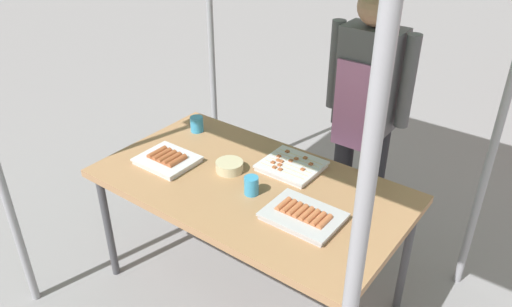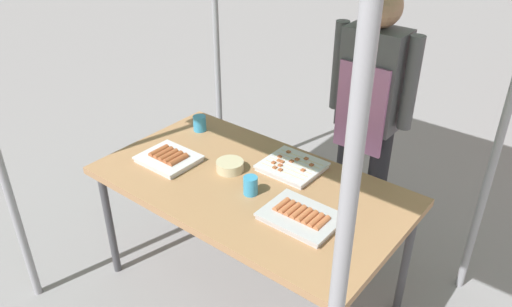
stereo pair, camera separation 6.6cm
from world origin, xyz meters
name	(u,v)px [view 1 (the left image)]	position (x,y,z in m)	size (l,w,h in m)	color
ground_plane	(251,288)	(0.00, 0.00, 0.00)	(18.00, 18.00, 0.00)	slate
stall_table	(250,191)	(0.00, 0.00, 0.70)	(1.60, 0.90, 0.75)	#9E724C
tray_grilled_sausages	(303,216)	(0.38, -0.10, 0.77)	(0.35, 0.26, 0.05)	#ADADB2
tray_meat_skewers	(291,166)	(0.09, 0.24, 0.77)	(0.31, 0.28, 0.04)	silver
tray_pork_links	(167,159)	(-0.48, -0.12, 0.77)	(0.30, 0.26, 0.05)	silver
condiment_bowl	(230,166)	(-0.16, 0.03, 0.78)	(0.15, 0.15, 0.05)	#BFB28C
drink_cup_near_edge	(251,186)	(0.06, -0.07, 0.80)	(0.07, 0.07, 0.10)	#338CBF
drink_cup_by_wok	(197,124)	(-0.61, 0.26, 0.80)	(0.08, 0.08, 0.09)	#338CBF
vendor_woman	(366,102)	(0.23, 0.81, 0.97)	(0.52, 0.23, 1.64)	black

